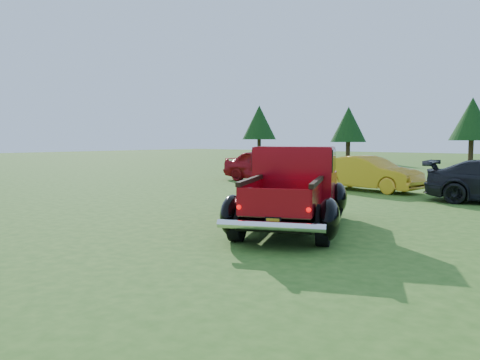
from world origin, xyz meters
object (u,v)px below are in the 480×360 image
at_px(tree_far_west, 259,123).
at_px(pickup_truck, 295,188).
at_px(show_car_red, 267,165).
at_px(tree_west, 348,125).
at_px(tree_mid_left, 472,119).
at_px(show_car_yellow, 368,173).

bearing_deg(tree_far_west, pickup_truck, -52.07).
xyz_separation_m(pickup_truck, show_car_red, (-6.76, 8.37, -0.11)).
xyz_separation_m(tree_far_west, tree_west, (10.00, -1.00, -0.41)).
height_order(tree_far_west, pickup_truck, tree_far_west).
bearing_deg(tree_mid_left, show_car_yellow, -86.06).
relative_size(tree_west, show_car_yellow, 1.19).
xyz_separation_m(show_car_red, show_car_yellow, (5.13, -0.76, -0.08)).
height_order(tree_west, show_car_red, tree_west).
relative_size(tree_mid_left, show_car_red, 1.19).
bearing_deg(tree_far_west, show_car_yellow, -45.39).
height_order(tree_west, pickup_truck, tree_west).
height_order(tree_far_west, tree_mid_left, tree_far_west).
xyz_separation_m(tree_far_west, pickup_truck, (22.13, -28.40, -2.70)).
xyz_separation_m(tree_far_west, tree_mid_left, (19.00, 1.00, -0.14)).
relative_size(tree_mid_left, show_car_yellow, 1.29).
bearing_deg(tree_far_west, tree_mid_left, 3.01).
distance_m(tree_mid_left, show_car_yellow, 22.01).
xyz_separation_m(tree_west, show_car_red, (5.37, -19.03, -2.39)).
distance_m(tree_far_west, show_car_yellow, 29.33).
xyz_separation_m(tree_mid_left, show_car_red, (-3.63, -21.03, -2.67)).
bearing_deg(pickup_truck, tree_far_west, 103.94).
xyz_separation_m(tree_far_west, show_car_red, (15.37, -20.03, -2.80)).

